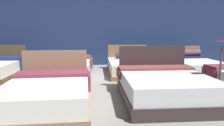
# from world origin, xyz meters

# --- Properties ---
(ground_plane) EXTENTS (18.00, 18.00, 0.02)m
(ground_plane) POSITION_xyz_m (0.00, 0.00, -0.01)
(ground_plane) COLOR gray
(showroom_back_wall) EXTENTS (18.00, 0.06, 3.50)m
(showroom_back_wall) POSITION_xyz_m (0.00, 3.25, 1.75)
(showroom_back_wall) COLOR navy
(showroom_back_wall) RESTS_ON ground_plane
(bed_1) EXTENTS (1.54, 2.13, 0.92)m
(bed_1) POSITION_xyz_m (-1.07, -1.53, 0.24)
(bed_1) COLOR #8D6C52
(bed_1) RESTS_ON ground_plane
(bed_2) EXTENTS (1.76, 2.11, 1.00)m
(bed_2) POSITION_xyz_m (1.12, -1.46, 0.26)
(bed_2) COLOR #35292C
(bed_2) RESTS_ON ground_plane
(bed_5) EXTENTS (1.68, 2.09, 0.53)m
(bed_5) POSITION_xyz_m (-1.00, 1.28, 0.24)
(bed_5) COLOR #505651
(bed_5) RESTS_ON ground_plane
(bed_6) EXTENTS (1.57, 2.17, 0.86)m
(bed_6) POSITION_xyz_m (1.06, 1.26, 0.22)
(bed_6) COLOR brown
(bed_6) RESTS_ON ground_plane
(bed_7) EXTENTS (1.50, 2.08, 0.81)m
(bed_7) POSITION_xyz_m (3.18, 1.30, 0.23)
(bed_7) COLOR #966D46
(bed_7) RESTS_ON ground_plane
(price_sign) EXTENTS (0.28, 0.24, 1.16)m
(price_sign) POSITION_xyz_m (2.12, -1.68, 0.45)
(price_sign) COLOR #3F3F44
(price_sign) RESTS_ON ground_plane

